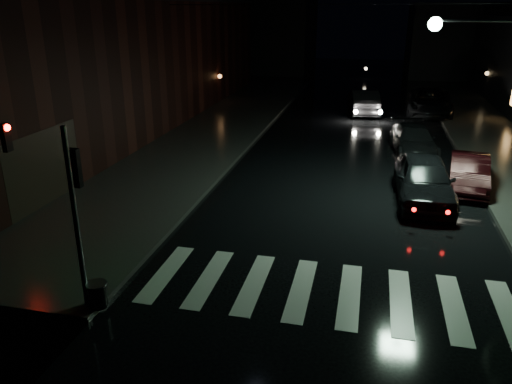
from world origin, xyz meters
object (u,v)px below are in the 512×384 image
Objects in this scene: oncoming_car at (363,101)px; parked_car_c at (413,140)px; parked_car_a at (424,180)px; parked_car_b at (469,172)px; parked_car_d at (429,102)px.

parked_car_c is at bearing 98.37° from oncoming_car.
oncoming_car is (-2.55, 15.55, -0.02)m from parked_car_a.
oncoming_car reaches higher than parked_car_b.
oncoming_car is at bearing -167.19° from parked_car_d.
parked_car_d is (-0.17, 14.51, 0.17)m from parked_car_b.
parked_car_d is 1.23× the size of oncoming_car.
parked_car_a is 15.76m from oncoming_car.
parked_car_b is 0.87× the size of parked_car_c.
parked_car_b is at bearing -86.22° from parked_car_d.
parked_car_d is at bearing 82.65° from parked_car_a.
parked_car_b is 14.46m from oncoming_car.
parked_car_b is at bearing -75.64° from parked_car_c.
parked_car_a reaches higher than parked_car_c.
parked_car_a is 0.81× the size of parked_car_d.
parked_car_d reaches higher than parked_car_b.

